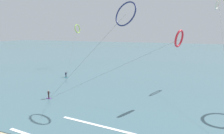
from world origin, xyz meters
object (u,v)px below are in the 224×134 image
kite_lime (77,29)px  kite_ivory (219,1)px  kite_crimson (179,39)px  surfer_violet (49,95)px  surfer_teal (66,75)px  kite_navy (125,14)px

kite_lime → kite_ivory: (45.91, -8.75, 6.68)m
kite_lime → kite_crimson: bearing=-123.7°
surfer_violet → kite_lime: kite_lime is taller
surfer_violet → surfer_teal: same height
surfer_teal → kite_ivory: 44.94m
surfer_violet → kite_lime: 40.52m
kite_navy → kite_ivory: bearing=80.7°
kite_crimson → kite_navy: kite_navy is taller
surfer_teal → surfer_violet: bearing=119.7°
kite_crimson → kite_navy: (-9.20, -3.42, 4.41)m
surfer_teal → kite_lime: kite_lime is taller
surfer_violet → kite_ivory: kite_ivory is taller
kite_lime → kite_crimson: kite_lime is taller
kite_crimson → surfer_teal: bearing=-87.6°
kite_lime → kite_navy: bearing=-134.8°
surfer_teal → kite_ivory: kite_ivory is taller
kite_navy → surfer_teal: bearing=177.7°
kite_crimson → kite_navy: bearing=-50.7°
kite_crimson → kite_ivory: 22.71m
kite_navy → kite_ivory: size_ratio=0.51×
kite_crimson → surfer_violet: bearing=-53.6°
kite_navy → kite_ivory: (17.24, 22.81, 4.25)m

